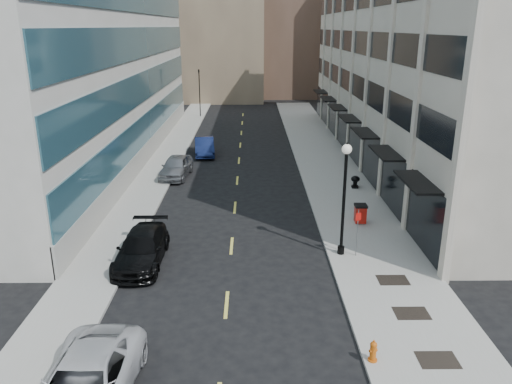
{
  "coord_description": "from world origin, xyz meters",
  "views": [
    {
      "loc": [
        1.06,
        -16.66,
        11.28
      ],
      "look_at": [
        1.33,
        8.48,
        2.9
      ],
      "focal_mm": 35.0,
      "sensor_mm": 36.0,
      "label": 1
    }
  ],
  "objects_px": {
    "car_black_pickup": "(142,249)",
    "sign_post": "(358,227)",
    "car_blue_sedan": "(204,147)",
    "traffic_signal": "(199,72)",
    "urn_planter": "(355,181)",
    "car_silver_sedan": "(176,167)",
    "trash_bin": "(360,213)",
    "fire_hydrant": "(373,351)",
    "lamppost": "(344,190)"
  },
  "relations": [
    {
      "from": "car_black_pickup",
      "to": "lamppost",
      "type": "xyz_separation_m",
      "value": [
        10.07,
        0.66,
        2.83
      ]
    },
    {
      "from": "traffic_signal",
      "to": "urn_planter",
      "type": "distance_m",
      "value": 33.82
    },
    {
      "from": "car_blue_sedan",
      "to": "trash_bin",
      "type": "xyz_separation_m",
      "value": [
        10.74,
        -17.13,
        -0.04
      ]
    },
    {
      "from": "fire_hydrant",
      "to": "trash_bin",
      "type": "xyz_separation_m",
      "value": [
        2.24,
        12.87,
        0.22
      ]
    },
    {
      "from": "sign_post",
      "to": "urn_planter",
      "type": "relative_size",
      "value": 2.84
    },
    {
      "from": "car_silver_sedan",
      "to": "sign_post",
      "type": "bearing_deg",
      "value": -46.78
    },
    {
      "from": "urn_planter",
      "to": "car_blue_sedan",
      "type": "bearing_deg",
      "value": 138.82
    },
    {
      "from": "lamppost",
      "to": "trash_bin",
      "type": "bearing_deg",
      "value": 66.16
    },
    {
      "from": "lamppost",
      "to": "fire_hydrant",
      "type": "bearing_deg",
      "value": -92.49
    },
    {
      "from": "car_silver_sedan",
      "to": "trash_bin",
      "type": "height_order",
      "value": "car_silver_sedan"
    },
    {
      "from": "traffic_signal",
      "to": "car_blue_sedan",
      "type": "xyz_separation_m",
      "value": [
        2.3,
        -20.0,
        -4.91
      ]
    },
    {
      "from": "car_silver_sedan",
      "to": "trash_bin",
      "type": "xyz_separation_m",
      "value": [
        12.34,
        -10.13,
        -0.07
      ]
    },
    {
      "from": "car_black_pickup",
      "to": "car_blue_sedan",
      "type": "xyz_separation_m",
      "value": [
        1.19,
        22.0,
        0.02
      ]
    },
    {
      "from": "sign_post",
      "to": "traffic_signal",
      "type": "bearing_deg",
      "value": 87.27
    },
    {
      "from": "car_blue_sedan",
      "to": "trash_bin",
      "type": "distance_m",
      "value": 20.22
    },
    {
      "from": "traffic_signal",
      "to": "car_silver_sedan",
      "type": "xyz_separation_m",
      "value": [
        0.7,
        -27.0,
        -4.88
      ]
    },
    {
      "from": "car_silver_sedan",
      "to": "lamppost",
      "type": "relative_size",
      "value": 0.84
    },
    {
      "from": "trash_bin",
      "to": "lamppost",
      "type": "xyz_separation_m",
      "value": [
        -1.86,
        -4.21,
        2.84
      ]
    },
    {
      "from": "car_black_pickup",
      "to": "urn_planter",
      "type": "xyz_separation_m",
      "value": [
        12.99,
        11.68,
        -0.1
      ]
    },
    {
      "from": "trash_bin",
      "to": "lamppost",
      "type": "relative_size",
      "value": 0.2
    },
    {
      "from": "car_blue_sedan",
      "to": "fire_hydrant",
      "type": "relative_size",
      "value": 5.98
    },
    {
      "from": "car_black_pickup",
      "to": "trash_bin",
      "type": "height_order",
      "value": "car_black_pickup"
    },
    {
      "from": "traffic_signal",
      "to": "car_blue_sedan",
      "type": "height_order",
      "value": "traffic_signal"
    },
    {
      "from": "car_black_pickup",
      "to": "car_silver_sedan",
      "type": "distance_m",
      "value": 15.01
    },
    {
      "from": "car_silver_sedan",
      "to": "trash_bin",
      "type": "bearing_deg",
      "value": -33.69
    },
    {
      "from": "car_blue_sedan",
      "to": "traffic_signal",
      "type": "bearing_deg",
      "value": 90.15
    },
    {
      "from": "car_silver_sedan",
      "to": "sign_post",
      "type": "distance_m",
      "value": 18.41
    },
    {
      "from": "trash_bin",
      "to": "urn_planter",
      "type": "xyz_separation_m",
      "value": [
        1.06,
        6.81,
        -0.08
      ]
    },
    {
      "from": "traffic_signal",
      "to": "car_black_pickup",
      "type": "height_order",
      "value": "traffic_signal"
    },
    {
      "from": "traffic_signal",
      "to": "car_blue_sedan",
      "type": "distance_m",
      "value": 20.72
    },
    {
      "from": "fire_hydrant",
      "to": "sign_post",
      "type": "bearing_deg",
      "value": 63.17
    },
    {
      "from": "car_black_pickup",
      "to": "trash_bin",
      "type": "bearing_deg",
      "value": 22.17
    },
    {
      "from": "fire_hydrant",
      "to": "lamppost",
      "type": "xyz_separation_m",
      "value": [
        0.38,
        8.66,
        3.07
      ]
    },
    {
      "from": "lamppost",
      "to": "sign_post",
      "type": "distance_m",
      "value": 2.01
    },
    {
      "from": "traffic_signal",
      "to": "trash_bin",
      "type": "height_order",
      "value": "traffic_signal"
    },
    {
      "from": "traffic_signal",
      "to": "sign_post",
      "type": "height_order",
      "value": "traffic_signal"
    },
    {
      "from": "sign_post",
      "to": "fire_hydrant",
      "type": "bearing_deg",
      "value": -116.14
    },
    {
      "from": "traffic_signal",
      "to": "car_black_pickup",
      "type": "relative_size",
      "value": 1.29
    },
    {
      "from": "car_black_pickup",
      "to": "sign_post",
      "type": "distance_m",
      "value": 10.84
    },
    {
      "from": "urn_planter",
      "to": "car_black_pickup",
      "type": "bearing_deg",
      "value": -138.05
    },
    {
      "from": "trash_bin",
      "to": "sign_post",
      "type": "xyz_separation_m",
      "value": [
        -1.14,
        -4.46,
        0.98
      ]
    },
    {
      "from": "car_silver_sedan",
      "to": "fire_hydrant",
      "type": "bearing_deg",
      "value": -60.6
    },
    {
      "from": "urn_planter",
      "to": "traffic_signal",
      "type": "bearing_deg",
      "value": 114.94
    },
    {
      "from": "fire_hydrant",
      "to": "sign_post",
      "type": "distance_m",
      "value": 8.57
    },
    {
      "from": "car_silver_sedan",
      "to": "car_blue_sedan",
      "type": "distance_m",
      "value": 7.18
    },
    {
      "from": "car_black_pickup",
      "to": "sign_post",
      "type": "relative_size",
      "value": 2.17
    },
    {
      "from": "lamppost",
      "to": "traffic_signal",
      "type": "bearing_deg",
      "value": 105.13
    },
    {
      "from": "car_blue_sedan",
      "to": "sign_post",
      "type": "xyz_separation_m",
      "value": [
        9.6,
        -21.59,
        0.94
      ]
    },
    {
      "from": "fire_hydrant",
      "to": "lamppost",
      "type": "height_order",
      "value": "lamppost"
    },
    {
      "from": "car_black_pickup",
      "to": "lamppost",
      "type": "height_order",
      "value": "lamppost"
    }
  ]
}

